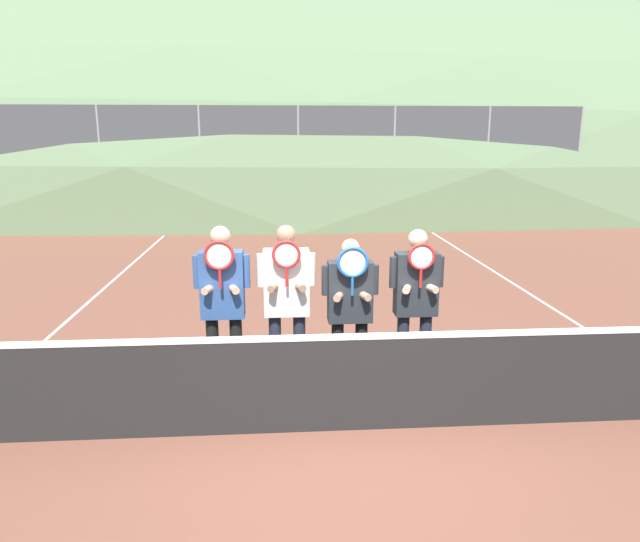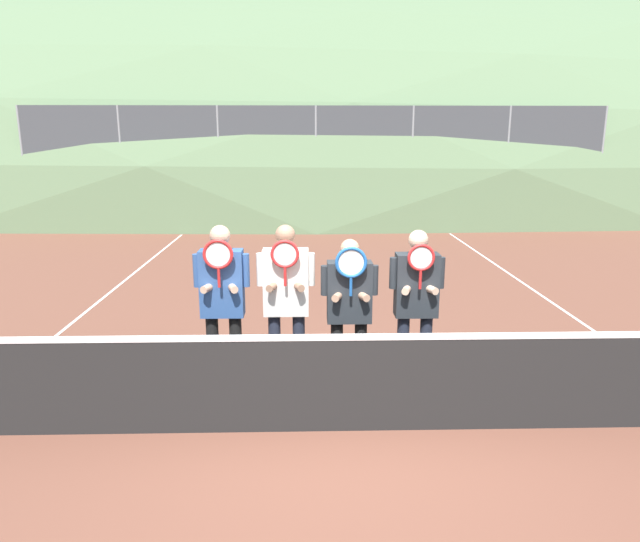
# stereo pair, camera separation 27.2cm
# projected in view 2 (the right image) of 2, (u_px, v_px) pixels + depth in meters

# --- Properties ---
(ground_plane) EXTENTS (120.00, 120.00, 0.00)m
(ground_plane) POSITION_uv_depth(u_px,v_px,m) (340.00, 431.00, 5.37)
(ground_plane) COLOR brown
(hill_distant) EXTENTS (141.38, 78.54, 27.49)m
(hill_distant) POSITION_uv_depth(u_px,v_px,m) (308.00, 165.00, 54.22)
(hill_distant) COLOR #5B7551
(hill_distant) RESTS_ON ground_plane
(clubhouse_building) EXTENTS (13.64, 5.50, 3.43)m
(clubhouse_building) POSITION_uv_depth(u_px,v_px,m) (301.00, 159.00, 24.27)
(clubhouse_building) COLOR #9EA3A8
(clubhouse_building) RESTS_ON ground_plane
(fence_back) EXTENTS (16.80, 0.06, 3.54)m
(fence_back) POSITION_uv_depth(u_px,v_px,m) (316.00, 169.00, 16.53)
(fence_back) COLOR gray
(fence_back) RESTS_ON ground_plane
(tennis_net) EXTENTS (10.19, 0.09, 1.06)m
(tennis_net) POSITION_uv_depth(u_px,v_px,m) (340.00, 382.00, 5.26)
(tennis_net) COLOR gray
(tennis_net) RESTS_ON ground_plane
(court_line_left_sideline) EXTENTS (0.05, 16.00, 0.01)m
(court_line_left_sideline) POSITION_uv_depth(u_px,v_px,m) (65.00, 329.00, 8.19)
(court_line_left_sideline) COLOR white
(court_line_left_sideline) RESTS_ON ground_plane
(court_line_right_sideline) EXTENTS (0.05, 16.00, 0.01)m
(court_line_right_sideline) POSITION_uv_depth(u_px,v_px,m) (584.00, 324.00, 8.38)
(court_line_right_sideline) COLOR white
(court_line_right_sideline) RESTS_ON ground_plane
(player_leftmost) EXTENTS (0.58, 0.34, 1.83)m
(player_leftmost) POSITION_uv_depth(u_px,v_px,m) (222.00, 297.00, 5.90)
(player_leftmost) COLOR black
(player_leftmost) RESTS_ON ground_plane
(player_center_left) EXTENTS (0.60, 0.34, 1.83)m
(player_center_left) POSITION_uv_depth(u_px,v_px,m) (286.00, 295.00, 5.96)
(player_center_left) COLOR #232838
(player_center_left) RESTS_ON ground_plane
(player_center_right) EXTENTS (0.60, 0.34, 1.68)m
(player_center_right) POSITION_uv_depth(u_px,v_px,m) (349.00, 304.00, 5.94)
(player_center_right) COLOR black
(player_center_right) RESTS_ON ground_plane
(player_rightmost) EXTENTS (0.58, 0.34, 1.77)m
(player_rightmost) POSITION_uv_depth(u_px,v_px,m) (416.00, 298.00, 6.00)
(player_rightmost) COLOR #232838
(player_rightmost) RESTS_ON ground_plane
(car_far_left) EXTENTS (4.42, 1.92, 1.82)m
(car_far_left) POSITION_uv_depth(u_px,v_px,m) (162.00, 191.00, 18.83)
(car_far_left) COLOR black
(car_far_left) RESTS_ON ground_plane
(car_left_of_center) EXTENTS (4.50, 1.93, 1.88)m
(car_left_of_center) POSITION_uv_depth(u_px,v_px,m) (310.00, 189.00, 19.25)
(car_left_of_center) COLOR maroon
(car_left_of_center) RESTS_ON ground_plane
(car_center) EXTENTS (4.29, 1.98, 1.66)m
(car_center) POSITION_uv_depth(u_px,v_px,m) (452.00, 192.00, 19.25)
(car_center) COLOR black
(car_center) RESTS_ON ground_plane
(car_right_of_center) EXTENTS (4.19, 2.08, 1.84)m
(car_right_of_center) POSITION_uv_depth(u_px,v_px,m) (591.00, 190.00, 19.23)
(car_right_of_center) COLOR maroon
(car_right_of_center) RESTS_ON ground_plane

